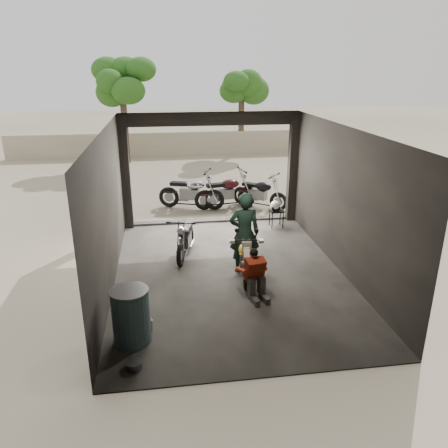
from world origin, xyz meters
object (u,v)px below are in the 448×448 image
object	(u,v)px
left_bike	(185,236)
oil_drum	(131,317)
stool	(276,212)
helmet	(275,205)
mechanic	(257,276)
rider	(244,233)
sign_post	(336,177)
main_bike	(245,254)
outside_bike_b	(226,189)
outside_bike_a	(191,189)
outside_bike_c	(260,191)

from	to	relation	value
left_bike	oil_drum	world-z (taller)	left_bike
stool	helmet	distance (m)	0.22
mechanic	stool	xyz separation A→B (m)	(1.43, 3.94, -0.04)
rider	left_bike	bearing A→B (deg)	-36.88
left_bike	sign_post	world-z (taller)	sign_post
main_bike	outside_bike_b	distance (m)	4.96
left_bike	main_bike	bearing A→B (deg)	-32.42
main_bike	sign_post	world-z (taller)	sign_post
sign_post	helmet	bearing A→B (deg)	-153.57
main_bike	outside_bike_a	size ratio (longest dim) A/B	0.85
oil_drum	sign_post	bearing A→B (deg)	42.91
outside_bike_c	mechanic	size ratio (longest dim) A/B	1.72
sign_post	outside_bike_a	bearing A→B (deg)	176.84
rider	mechanic	world-z (taller)	rider
left_bike	mechanic	world-z (taller)	left_bike
outside_bike_b	sign_post	size ratio (longest dim) A/B	0.87
oil_drum	helmet	bearing A→B (deg)	53.45
outside_bike_c	stool	distance (m)	1.90
stool	main_bike	bearing A→B (deg)	-116.83
outside_bike_a	mechanic	xyz separation A→B (m)	(0.85, -6.05, -0.15)
outside_bike_a	outside_bike_c	size ratio (longest dim) A/B	1.11
outside_bike_b	stool	world-z (taller)	outside_bike_b
outside_bike_a	rider	bearing A→B (deg)	-150.78
mechanic	oil_drum	world-z (taller)	mechanic
left_bike	helmet	distance (m)	3.10
left_bike	mechanic	distance (m)	2.64
left_bike	stool	xyz separation A→B (m)	(2.69, 1.63, -0.06)
outside_bike_a	outside_bike_b	distance (m)	1.14
left_bike	outside_bike_a	xyz separation A→B (m)	(0.41, 3.73, 0.13)
outside_bike_c	mechanic	world-z (taller)	outside_bike_c
outside_bike_c	oil_drum	bearing A→B (deg)	-169.02
main_bike	helmet	world-z (taller)	main_bike
outside_bike_c	rider	xyz separation A→B (m)	(-1.38, -4.59, 0.35)
main_bike	oil_drum	distance (m)	3.15
left_bike	oil_drum	xyz separation A→B (m)	(-1.10, -3.43, -0.03)
outside_bike_c	rider	distance (m)	4.80
stool	oil_drum	xyz separation A→B (m)	(-3.79, -5.06, 0.03)
left_bike	sign_post	bearing A→B (deg)	35.30
left_bike	mechanic	size ratio (longest dim) A/B	1.54
outside_bike_c	helmet	distance (m)	1.90
main_bike	rider	bearing A→B (deg)	90.54
outside_bike_a	helmet	size ratio (longest dim) A/B	6.36
main_bike	outside_bike_b	bearing A→B (deg)	93.59
outside_bike_b	helmet	size ratio (longest dim) A/B	6.18
mechanic	sign_post	distance (m)	5.20
left_bike	rider	xyz separation A→B (m)	(1.25, -1.07, 0.41)
outside_bike_a	stool	world-z (taller)	outside_bike_a
main_bike	helmet	size ratio (longest dim) A/B	5.39
stool	sign_post	distance (m)	1.98
outside_bike_c	stool	world-z (taller)	outside_bike_c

